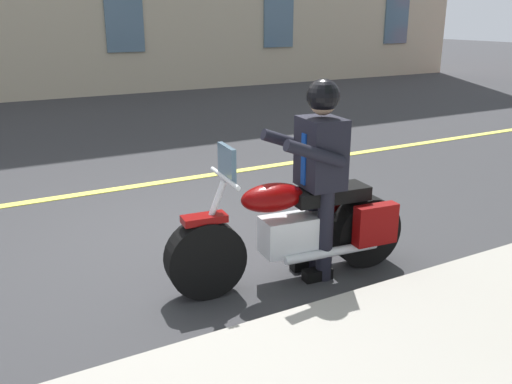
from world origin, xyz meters
name	(u,v)px	position (x,y,z in m)	size (l,w,h in m)	color
ground_plane	(181,238)	(0.00, 0.00, 0.00)	(80.00, 80.00, 0.00)	#333335
lane_center_stripe	(126,188)	(0.00, -2.00, 0.01)	(60.00, 0.16, 0.01)	#E5DB4C
motorcycle_main	(298,230)	(-0.57, 1.33, 0.45)	(2.22, 0.74, 1.26)	black
rider_main	(319,163)	(-0.76, 1.35, 1.04)	(0.66, 0.60, 1.74)	black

